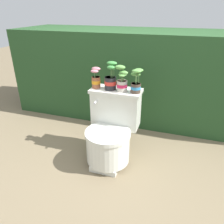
{
  "coord_description": "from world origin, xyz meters",
  "views": [
    {
      "loc": [
        0.56,
        -1.63,
        1.38
      ],
      "look_at": [
        -0.01,
        0.09,
        0.5
      ],
      "focal_mm": 35.0,
      "sensor_mm": 36.0,
      "label": 1
    }
  ],
  "objects_px": {
    "toilet": "(111,131)",
    "potted_plant_midright": "(136,83)",
    "potted_plant_midleft": "(111,79)",
    "potted_plant_middle": "(122,81)",
    "potted_plant_left": "(96,79)"
  },
  "relations": [
    {
      "from": "toilet",
      "to": "potted_plant_left",
      "type": "relative_size",
      "value": 3.54
    },
    {
      "from": "toilet",
      "to": "potted_plant_midright",
      "type": "xyz_separation_m",
      "value": [
        0.19,
        0.13,
        0.46
      ]
    },
    {
      "from": "potted_plant_midright",
      "to": "potted_plant_left",
      "type": "bearing_deg",
      "value": 178.45
    },
    {
      "from": "toilet",
      "to": "potted_plant_midleft",
      "type": "height_order",
      "value": "potted_plant_midleft"
    },
    {
      "from": "potted_plant_midright",
      "to": "potted_plant_middle",
      "type": "bearing_deg",
      "value": -178.98
    },
    {
      "from": "potted_plant_middle",
      "to": "potted_plant_left",
      "type": "bearing_deg",
      "value": 177.14
    },
    {
      "from": "toilet",
      "to": "potted_plant_midright",
      "type": "bearing_deg",
      "value": 33.62
    },
    {
      "from": "potted_plant_left",
      "to": "potted_plant_middle",
      "type": "bearing_deg",
      "value": -2.86
    },
    {
      "from": "toilet",
      "to": "potted_plant_middle",
      "type": "relative_size",
      "value": 2.85
    },
    {
      "from": "potted_plant_middle",
      "to": "potted_plant_midright",
      "type": "distance_m",
      "value": 0.13
    },
    {
      "from": "potted_plant_left",
      "to": "toilet",
      "type": "bearing_deg",
      "value": -34.95
    },
    {
      "from": "potted_plant_midright",
      "to": "potted_plant_midleft",
      "type": "bearing_deg",
      "value": 177.22
    },
    {
      "from": "potted_plant_midleft",
      "to": "potted_plant_midright",
      "type": "xyz_separation_m",
      "value": [
        0.24,
        -0.01,
        -0.0
      ]
    },
    {
      "from": "potted_plant_left",
      "to": "potted_plant_midleft",
      "type": "xyz_separation_m",
      "value": [
        0.15,
        0.0,
        0.01
      ]
    },
    {
      "from": "toilet",
      "to": "potted_plant_midleft",
      "type": "bearing_deg",
      "value": 110.17
    }
  ]
}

